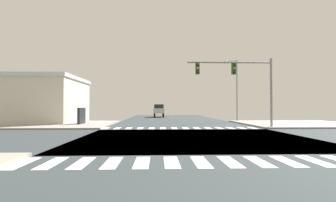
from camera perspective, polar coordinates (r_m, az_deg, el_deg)
The scene contains 9 objects.
ground at distance 16.70m, azimuth 5.51°, elevation -7.80°, with size 90.00×90.00×0.05m.
sidewalk_corner_ne at distance 32.31m, azimuth 25.99°, elevation -4.34°, with size 12.00×12.00×0.14m.
sidewalk_corner_nw at distance 30.47m, azimuth -22.99°, elevation -4.56°, with size 12.00×12.00×0.14m.
crosswalk_near at distance 9.54m, azimuth 10.02°, elevation -12.56°, with size 13.50×2.00×0.01m.
crosswalk_far at distance 23.90m, azimuth 2.55°, elevation -5.76°, with size 13.50×2.00×0.01m.
traffic_signal_mast at distance 24.59m, azimuth 14.61°, elevation 5.18°, with size 7.57×0.55×6.20m.
street_lamp at distance 35.33m, azimuth 14.02°, elevation 3.36°, with size 1.78×0.32×7.84m.
bank_building at distance 35.27m, azimuth -26.54°, elevation 0.19°, with size 12.13×10.40×5.37m.
suv_nearside_1 at distance 49.37m, azimuth -1.95°, elevation -1.83°, with size 1.96×4.60×2.34m.
Camera 1 is at (-2.22, -16.44, 1.87)m, focal length 28.74 mm.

